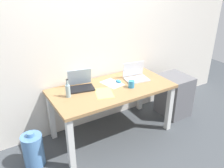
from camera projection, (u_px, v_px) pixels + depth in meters
ground_plane at (112, 132)px, 3.43m from camera, size 8.00×8.00×0.00m
back_wall at (95, 38)px, 3.24m from camera, size 5.20×0.08×2.60m
desk at (112, 94)px, 3.16m from camera, size 1.63×0.80×0.73m
laptop_left at (81, 84)px, 3.08m from camera, size 0.36×0.30×0.24m
laptop_right at (136, 76)px, 3.35m from camera, size 0.36×0.29×0.23m
beer_bottle at (68, 90)px, 2.85m from camera, size 0.06×0.06×0.24m
computer_mouse at (119, 81)px, 3.26m from camera, size 0.07×0.11×0.03m
coffee_mug at (131, 84)px, 3.11m from camera, size 0.08×0.08×0.09m
paper_yellow_folder at (104, 93)px, 2.97m from camera, size 0.29×0.35×0.00m
paper_sheet_near_back at (112, 83)px, 3.23m from camera, size 0.26×0.33×0.00m
water_cooler_jug at (33, 150)px, 2.79m from camera, size 0.25×0.25×0.46m
filing_cabinet at (174, 95)px, 3.79m from camera, size 0.40×0.48×0.66m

